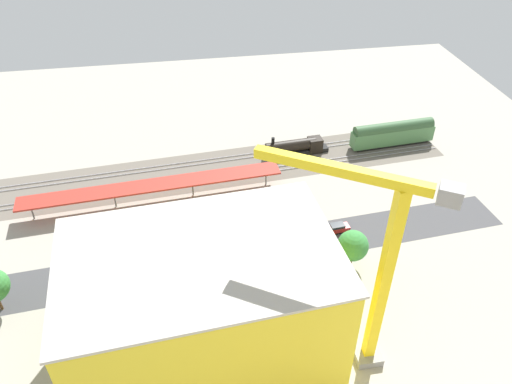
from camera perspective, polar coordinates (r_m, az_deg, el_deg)
name	(u,v)px	position (r m, az deg, el deg)	size (l,w,h in m)	color
ground_plane	(220,235)	(90.29, -4.13, -4.96)	(167.14, 167.14, 0.00)	#9E998C
rail_bed	(209,170)	(106.99, -5.39, 2.55)	(104.46, 14.53, 0.01)	#665E54
street_asphalt	(224,256)	(86.27, -3.72, -7.38)	(104.46, 9.00, 0.01)	#424244
track_rails	(209,169)	(106.89, -5.40, 2.63)	(104.16, 16.17, 0.12)	#9E9EA8
platform_canopy_near	(153,185)	(97.65, -11.80, 0.76)	(50.63, 8.30, 3.96)	#A82D23
locomotive	(297,147)	(111.49, 4.78, 5.20)	(14.52, 3.64, 4.95)	black
passenger_coach	(393,133)	(117.86, 15.52, 6.56)	(19.83, 4.38, 5.90)	black
parked_car_0	(337,228)	(91.52, 9.33, -4.15)	(4.69, 2.23, 1.62)	black
parked_car_1	(301,230)	(90.31, 5.20, -4.40)	(4.58, 2.12, 1.66)	black
parked_car_2	(273,232)	(89.52, 2.02, -4.64)	(4.84, 2.13, 1.75)	black
parked_car_3	(236,238)	(88.29, -2.33, -5.36)	(4.28, 2.34, 1.76)	black
parked_car_4	(202,241)	(88.31, -6.31, -5.64)	(4.09, 1.89, 1.64)	black
construction_building	(204,305)	(67.40, -6.05, -12.85)	(34.03, 21.79, 17.85)	yellow
construction_roof_slab	(199,255)	(60.75, -6.60, -7.28)	(34.63, 22.39, 0.40)	#B7B2A8
tower_crane	(375,263)	(61.17, 13.59, -8.00)	(19.92, 13.41, 31.02)	gray
box_truck_0	(275,243)	(86.02, 2.23, -5.87)	(10.14, 3.50, 3.57)	black
box_truck_1	(164,266)	(83.59, -10.56, -8.40)	(8.85, 2.67, 3.13)	black
street_tree_0	(258,253)	(79.24, 0.23, -7.05)	(4.26, 4.26, 7.28)	brown
street_tree_1	(83,268)	(80.42, -19.36, -8.31)	(6.23, 6.23, 8.89)	brown
street_tree_2	(150,263)	(79.88, -12.16, -8.03)	(5.58, 5.58, 7.57)	brown
street_tree_4	(353,246)	(83.05, 11.11, -6.10)	(5.19, 5.19, 7.03)	brown
traffic_light	(318,248)	(82.21, 7.13, -6.44)	(0.50, 0.36, 6.10)	#333333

